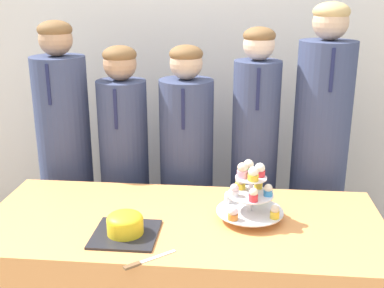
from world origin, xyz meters
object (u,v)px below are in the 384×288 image
object	(u,v)px
cake_knife	(142,262)
student_4	(319,160)
round_cake	(125,225)
student_0	(66,160)
student_1	(125,171)
student_3	(254,167)
student_2	(187,174)
cupcake_stand	(250,192)

from	to	relation	value
cake_knife	student_4	bearing A→B (deg)	11.57
round_cake	student_0	bearing A→B (deg)	123.75
student_1	student_3	bearing A→B (deg)	-0.00
round_cake	student_3	size ratio (longest dim) A/B	0.18
round_cake	student_4	bearing A→B (deg)	42.22
cake_knife	student_3	distance (m)	1.12
student_2	round_cake	bearing A→B (deg)	-101.36
round_cake	cupcake_stand	world-z (taller)	cupcake_stand
cupcake_stand	round_cake	bearing A→B (deg)	-158.55
student_0	student_4	size ratio (longest dim) A/B	0.94
cake_knife	cupcake_stand	size ratio (longest dim) A/B	0.61
cake_knife	student_2	world-z (taller)	student_2
cake_knife	student_0	xyz separation A→B (m)	(-0.66, 1.03, 0.02)
cupcake_stand	student_0	distance (m)	1.25
cupcake_stand	student_2	bearing A→B (deg)	119.50
student_3	round_cake	bearing A→B (deg)	-123.74
cake_knife	student_4	distance (m)	1.31
round_cake	cake_knife	distance (m)	0.24
student_0	student_4	xyz separation A→B (m)	(1.47, 0.00, 0.05)
cupcake_stand	student_1	xyz separation A→B (m)	(-0.72, 0.62, -0.17)
student_1	student_3	world-z (taller)	student_3
student_0	student_1	xyz separation A→B (m)	(0.35, -0.00, -0.06)
student_1	student_3	distance (m)	0.76
round_cake	student_2	xyz separation A→B (m)	(0.17, 0.83, -0.09)
student_0	student_1	bearing A→B (deg)	-0.00
cupcake_stand	student_2	size ratio (longest dim) A/B	0.21
cupcake_stand	student_4	bearing A→B (deg)	57.78
student_0	student_2	distance (m)	0.72
cupcake_stand	student_2	xyz separation A→B (m)	(-0.35, 0.62, -0.18)
student_4	cupcake_stand	bearing A→B (deg)	-122.22
cupcake_stand	student_3	world-z (taller)	student_3
round_cake	student_2	world-z (taller)	student_2
cake_knife	student_3	size ratio (longest dim) A/B	0.12
round_cake	student_0	distance (m)	1.00
round_cake	student_3	world-z (taller)	student_3
student_2	student_3	distance (m)	0.39
cake_knife	cupcake_stand	bearing A→B (deg)	4.30
round_cake	student_4	world-z (taller)	student_4
student_0	student_3	xyz separation A→B (m)	(1.11, -0.00, -0.00)
student_2	student_4	world-z (taller)	student_4
student_2	student_1	bearing A→B (deg)	-180.00
cake_knife	student_2	size ratio (longest dim) A/B	0.13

